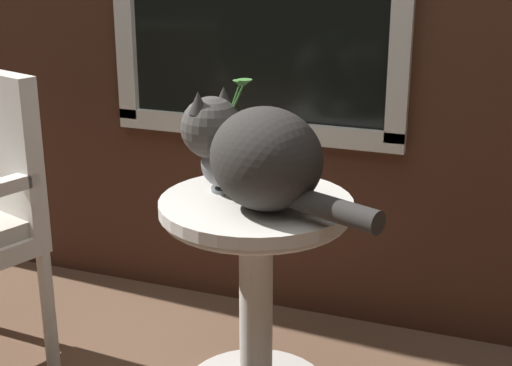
% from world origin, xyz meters
% --- Properties ---
extents(wicker_side_table, '(0.55, 0.55, 0.64)m').
position_xyz_m(wicker_side_table, '(0.23, 0.25, 0.43)').
color(wicker_side_table, silver).
rests_on(wicker_side_table, ground_plane).
extents(cat, '(0.63, 0.38, 0.30)m').
position_xyz_m(cat, '(0.24, 0.21, 0.79)').
color(cat, '#33302D').
rests_on(cat, wicker_side_table).
extents(pewter_vase_with_ivy, '(0.15, 0.14, 0.33)m').
position_xyz_m(pewter_vase_with_ivy, '(0.12, 0.30, 0.74)').
color(pewter_vase_with_ivy, slate).
rests_on(pewter_vase_with_ivy, wicker_side_table).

